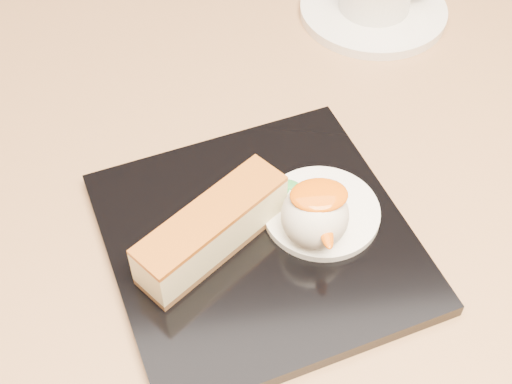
{
  "coord_description": "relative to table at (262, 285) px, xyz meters",
  "views": [
    {
      "loc": [
        -0.05,
        -0.38,
        1.16
      ],
      "look_at": [
        -0.01,
        -0.04,
        0.76
      ],
      "focal_mm": 50.0,
      "sensor_mm": 36.0,
      "label": 1
    }
  ],
  "objects": [
    {
      "name": "table",
      "position": [
        0.0,
        0.0,
        0.0
      ],
      "size": [
        0.8,
        0.8,
        0.72
      ],
      "color": "black",
      "rests_on": "ground"
    },
    {
      "name": "saucer",
      "position": [
        0.14,
        0.21,
        0.16
      ],
      "size": [
        0.15,
        0.15,
        0.01
      ],
      "primitive_type": "cylinder",
      "color": "white",
      "rests_on": "table"
    },
    {
      "name": "cream_smear",
      "position": [
        0.04,
        -0.05,
        0.17
      ],
      "size": [
        0.09,
        0.09,
        0.01
      ],
      "primitive_type": "cylinder",
      "color": "white",
      "rests_on": "dessert_plate"
    },
    {
      "name": "dessert_plate",
      "position": [
        -0.01,
        -0.06,
        0.16
      ],
      "size": [
        0.27,
        0.27,
        0.01
      ],
      "primitive_type": "cube",
      "rotation": [
        0.0,
        0.0,
        0.26
      ],
      "color": "black",
      "rests_on": "table"
    },
    {
      "name": "cheesecake",
      "position": [
        -0.05,
        -0.07,
        0.19
      ],
      "size": [
        0.12,
        0.1,
        0.04
      ],
      "rotation": [
        0.0,
        0.0,
        0.68
      ],
      "color": "brown",
      "rests_on": "dessert_plate"
    },
    {
      "name": "mango_sauce",
      "position": [
        0.03,
        -0.07,
        0.21
      ],
      "size": [
        0.04,
        0.03,
        0.01
      ],
      "primitive_type": "ellipsoid",
      "color": "#E45E07",
      "rests_on": "ice_cream_scoop"
    },
    {
      "name": "ice_cream_scoop",
      "position": [
        0.03,
        -0.07,
        0.19
      ],
      "size": [
        0.05,
        0.05,
        0.05
      ],
      "primitive_type": "sphere",
      "color": "white",
      "rests_on": "cream_smear"
    },
    {
      "name": "mint_sprig",
      "position": [
        0.01,
        -0.02,
        0.17
      ],
      "size": [
        0.04,
        0.03,
        0.0
      ],
      "color": "green",
      "rests_on": "cream_smear"
    }
  ]
}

